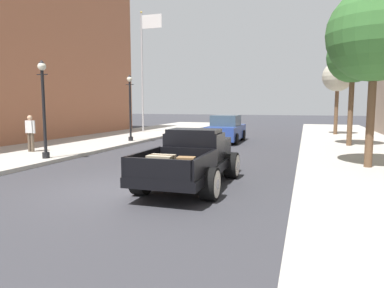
{
  "coord_description": "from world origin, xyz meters",
  "views": [
    {
      "loc": [
        4.75,
        -8.13,
        2.28
      ],
      "look_at": [
        1.24,
        2.56,
        1.0
      ],
      "focal_mm": 32.54,
      "sensor_mm": 36.0,
      "label": 1
    }
  ],
  "objects_px": {
    "car_background_blue": "(226,130)",
    "street_tree_nearest": "(375,34)",
    "pedestrian_sidewalk_left": "(30,131)",
    "street_tree_third": "(338,77)",
    "street_lamp_near": "(43,102)",
    "flagpole": "(145,59)",
    "hotrod_truck_black": "(194,158)",
    "street_tree_second": "(353,58)",
    "street_lamp_far": "(130,103)"
  },
  "relations": [
    {
      "from": "pedestrian_sidewalk_left",
      "to": "flagpole",
      "type": "xyz_separation_m",
      "value": [
        -0.11,
        12.11,
        4.68
      ]
    },
    {
      "from": "street_lamp_near",
      "to": "street_tree_second",
      "type": "relative_size",
      "value": 0.66
    },
    {
      "from": "hotrod_truck_black",
      "to": "street_tree_third",
      "type": "bearing_deg",
      "value": 73.89
    },
    {
      "from": "pedestrian_sidewalk_left",
      "to": "street_tree_third",
      "type": "distance_m",
      "value": 20.24
    },
    {
      "from": "hotrod_truck_black",
      "to": "street_tree_second",
      "type": "bearing_deg",
      "value": 63.06
    },
    {
      "from": "pedestrian_sidewalk_left",
      "to": "street_lamp_near",
      "type": "xyz_separation_m",
      "value": [
        2.0,
        -1.37,
        1.3
      ]
    },
    {
      "from": "car_background_blue",
      "to": "street_lamp_near",
      "type": "xyz_separation_m",
      "value": [
        -5.21,
        -9.51,
        1.62
      ]
    },
    {
      "from": "pedestrian_sidewalk_left",
      "to": "street_tree_second",
      "type": "relative_size",
      "value": 0.28
    },
    {
      "from": "car_background_blue",
      "to": "street_lamp_far",
      "type": "xyz_separation_m",
      "value": [
        -5.21,
        -2.43,
        1.62
      ]
    },
    {
      "from": "hotrod_truck_black",
      "to": "street_tree_nearest",
      "type": "relative_size",
      "value": 0.83
    },
    {
      "from": "street_lamp_far",
      "to": "street_tree_third",
      "type": "xyz_separation_m",
      "value": [
        11.85,
        8.72,
        1.83
      ]
    },
    {
      "from": "car_background_blue",
      "to": "street_tree_third",
      "type": "height_order",
      "value": "street_tree_third"
    },
    {
      "from": "street_tree_nearest",
      "to": "street_tree_second",
      "type": "xyz_separation_m",
      "value": [
        0.1,
        6.64,
        0.07
      ]
    },
    {
      "from": "street_tree_second",
      "to": "street_lamp_near",
      "type": "bearing_deg",
      "value": -144.73
    },
    {
      "from": "hotrod_truck_black",
      "to": "street_tree_third",
      "type": "distance_m",
      "value": 18.62
    },
    {
      "from": "street_tree_second",
      "to": "street_lamp_far",
      "type": "bearing_deg",
      "value": -173.34
    },
    {
      "from": "street_lamp_far",
      "to": "street_tree_second",
      "type": "xyz_separation_m",
      "value": [
        11.99,
        1.4,
        2.26
      ]
    },
    {
      "from": "pedestrian_sidewalk_left",
      "to": "street_tree_nearest",
      "type": "xyz_separation_m",
      "value": [
        13.88,
        0.47,
        3.49
      ]
    },
    {
      "from": "street_tree_third",
      "to": "flagpole",
      "type": "bearing_deg",
      "value": -170.55
    },
    {
      "from": "car_background_blue",
      "to": "street_tree_second",
      "type": "xyz_separation_m",
      "value": [
        6.77,
        -1.03,
        3.88
      ]
    },
    {
      "from": "street_lamp_near",
      "to": "street_tree_nearest",
      "type": "height_order",
      "value": "street_tree_nearest"
    },
    {
      "from": "car_background_blue",
      "to": "hotrod_truck_black",
      "type": "bearing_deg",
      "value": -82.14
    },
    {
      "from": "flagpole",
      "to": "street_lamp_far",
      "type": "bearing_deg",
      "value": -71.81
    },
    {
      "from": "hotrod_truck_black",
      "to": "street_lamp_near",
      "type": "distance_m",
      "value": 7.19
    },
    {
      "from": "hotrod_truck_black",
      "to": "car_background_blue",
      "type": "bearing_deg",
      "value": 97.86
    },
    {
      "from": "street_tree_nearest",
      "to": "street_tree_third",
      "type": "distance_m",
      "value": 13.96
    },
    {
      "from": "car_background_blue",
      "to": "flagpole",
      "type": "bearing_deg",
      "value": 151.55
    },
    {
      "from": "car_background_blue",
      "to": "street_tree_nearest",
      "type": "relative_size",
      "value": 0.72
    },
    {
      "from": "car_background_blue",
      "to": "pedestrian_sidewalk_left",
      "type": "distance_m",
      "value": 10.88
    },
    {
      "from": "hotrod_truck_black",
      "to": "street_tree_third",
      "type": "relative_size",
      "value": 0.96
    },
    {
      "from": "hotrod_truck_black",
      "to": "street_lamp_far",
      "type": "xyz_separation_m",
      "value": [
        -6.77,
        8.86,
        1.63
      ]
    },
    {
      "from": "hotrod_truck_black",
      "to": "street_lamp_far",
      "type": "distance_m",
      "value": 11.27
    },
    {
      "from": "flagpole",
      "to": "street_tree_third",
      "type": "xyz_separation_m",
      "value": [
        13.95,
        2.32,
        -1.55
      ]
    },
    {
      "from": "street_tree_nearest",
      "to": "street_tree_second",
      "type": "bearing_deg",
      "value": 89.13
    },
    {
      "from": "street_lamp_near",
      "to": "street_tree_nearest",
      "type": "relative_size",
      "value": 0.64
    },
    {
      "from": "hotrod_truck_black",
      "to": "street_lamp_near",
      "type": "bearing_deg",
      "value": 165.22
    },
    {
      "from": "street_tree_nearest",
      "to": "hotrod_truck_black",
      "type": "bearing_deg",
      "value": -144.71
    },
    {
      "from": "flagpole",
      "to": "pedestrian_sidewalk_left",
      "type": "bearing_deg",
      "value": -89.5
    },
    {
      "from": "hotrod_truck_black",
      "to": "car_background_blue",
      "type": "distance_m",
      "value": 11.4
    },
    {
      "from": "street_lamp_far",
      "to": "flagpole",
      "type": "height_order",
      "value": "flagpole"
    },
    {
      "from": "flagpole",
      "to": "street_tree_third",
      "type": "relative_size",
      "value": 1.77
    },
    {
      "from": "street_lamp_near",
      "to": "street_tree_second",
      "type": "height_order",
      "value": "street_tree_second"
    },
    {
      "from": "pedestrian_sidewalk_left",
      "to": "street_tree_second",
      "type": "height_order",
      "value": "street_tree_second"
    },
    {
      "from": "flagpole",
      "to": "car_background_blue",
      "type": "bearing_deg",
      "value": -28.45
    },
    {
      "from": "car_background_blue",
      "to": "flagpole",
      "type": "height_order",
      "value": "flagpole"
    },
    {
      "from": "hotrod_truck_black",
      "to": "flagpole",
      "type": "relative_size",
      "value": 0.54
    },
    {
      "from": "street_tree_nearest",
      "to": "car_background_blue",
      "type": "bearing_deg",
      "value": 131.01
    },
    {
      "from": "street_lamp_near",
      "to": "street_tree_nearest",
      "type": "distance_m",
      "value": 12.22
    },
    {
      "from": "street_lamp_near",
      "to": "street_tree_second",
      "type": "xyz_separation_m",
      "value": [
        11.99,
        8.48,
        2.26
      ]
    },
    {
      "from": "car_background_blue",
      "to": "flagpole",
      "type": "distance_m",
      "value": 9.71
    }
  ]
}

